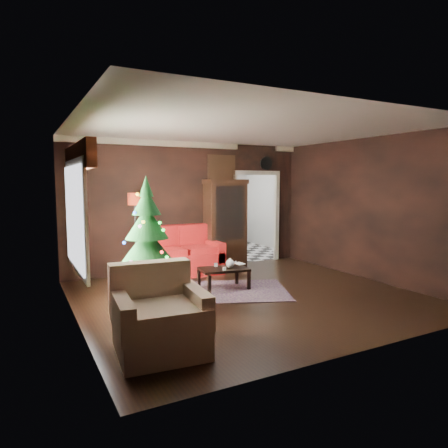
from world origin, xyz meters
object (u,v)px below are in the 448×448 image
floor_lamp (136,238)px  coffee_table (224,278)px  christmas_tree (147,243)px  wall_clock (266,163)px  kitchen_table (222,241)px  teapot (230,263)px  loveseat (182,251)px  armchair (160,313)px  curio_cabinet (225,226)px

floor_lamp → coffee_table: 2.02m
christmas_tree → coffee_table: christmas_tree is taller
wall_clock → kitchen_table: (-0.55, 1.25, -2.00)m
teapot → christmas_tree: bearing=-160.7°
loveseat → christmas_tree: 2.57m
floor_lamp → loveseat: bearing=-1.9°
loveseat → coffee_table: bearing=-81.5°
teapot → armchair: bearing=-135.0°
loveseat → coffee_table: size_ratio=1.99×
armchair → coffee_table: 2.75m
armchair → teapot: armchair is taller
christmas_tree → floor_lamp: bearing=79.2°
floor_lamp → christmas_tree: 2.19m
curio_cabinet → coffee_table: (-0.93, -1.70, -0.75)m
armchair → wall_clock: size_ratio=3.23×
loveseat → floor_lamp: 1.01m
floor_lamp → wall_clock: size_ratio=5.55×
floor_lamp → teapot: 2.04m
curio_cabinet → coffee_table: size_ratio=2.23×
loveseat → armchair: (-1.64, -3.49, -0.04)m
christmas_tree → curio_cabinet: bearing=42.8°
curio_cabinet → loveseat: bearing=-169.2°
floor_lamp → wall_clock: wall_clock is taller
curio_cabinet → armchair: curio_cabinet is taller
armchair → teapot: bearing=50.1°
armchair → floor_lamp: bearing=84.0°
christmas_tree → teapot: bearing=19.3°
loveseat → floor_lamp: size_ratio=0.96×
loveseat → teapot: bearing=-77.8°
christmas_tree → armchair: christmas_tree is taller
curio_cabinet → wall_clock: 1.88m
floor_lamp → wall_clock: (3.30, 0.37, 1.55)m
teapot → wall_clock: 3.37m
curio_cabinet → armchair: bearing=-127.0°
floor_lamp → armchair: 3.61m
christmas_tree → wall_clock: 4.68m
wall_clock → teapot: bearing=-136.5°
loveseat → curio_cabinet: (1.15, 0.22, 0.45)m
coffee_table → armchair: bearing=-132.9°
christmas_tree → armchair: bearing=-101.5°
christmas_tree → kitchen_table: (3.16, 3.76, -0.68)m
loveseat → floor_lamp: bearing=178.1°
christmas_tree → wall_clock: size_ratio=5.68×
loveseat → teapot: loveseat is taller
coffee_table → kitchen_table: size_ratio=1.14×
armchair → wall_clock: wall_clock is taller
christmas_tree → teapot: size_ratio=10.37×
christmas_tree → wall_clock: bearing=34.1°
coffee_table → wall_clock: (2.13, 1.88, 2.18)m
christmas_tree → teapot: 1.88m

